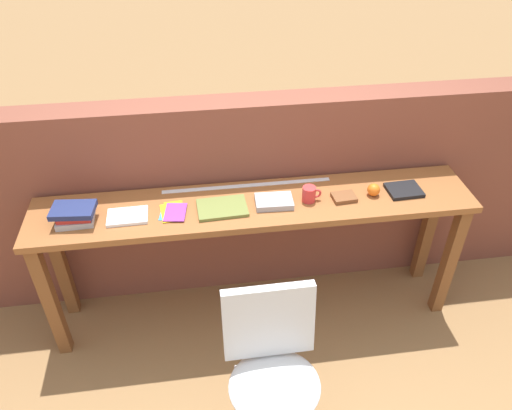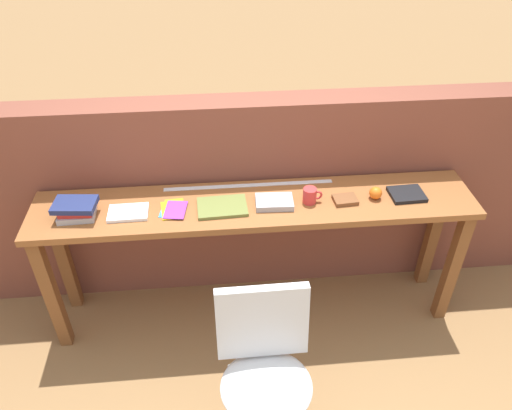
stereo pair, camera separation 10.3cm
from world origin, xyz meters
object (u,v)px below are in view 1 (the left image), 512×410
book_stack_leftmost (75,214)px  sports_ball_small (374,190)px  leather_journal_brown (344,197)px  pamphlet_pile_colourful (173,212)px  mug (309,194)px  magazine_cycling (128,216)px  book_repair_rightmost (404,190)px  book_open_centre (222,208)px  chair_white_moulded (272,364)px

book_stack_leftmost → sports_ball_small: 1.65m
book_stack_leftmost → sports_ball_small: bearing=0.5°
book_stack_leftmost → leather_journal_brown: (1.47, -0.00, -0.04)m
pamphlet_pile_colourful → mug: mug is taller
magazine_cycling → sports_ball_small: (1.38, 0.02, 0.03)m
book_stack_leftmost → magazine_cycling: book_stack_leftmost is taller
book_stack_leftmost → pamphlet_pile_colourful: book_stack_leftmost is taller
pamphlet_pile_colourful → leather_journal_brown: (0.96, -0.01, 0.01)m
book_repair_rightmost → book_open_centre: bearing=178.7°
pamphlet_pile_colourful → sports_ball_small: sports_ball_small is taller
mug → chair_white_moulded: bearing=-112.9°
book_repair_rightmost → sports_ball_small: bearing=179.7°
magazine_cycling → pamphlet_pile_colourful: size_ratio=1.10×
chair_white_moulded → leather_journal_brown: (0.53, 0.78, 0.37)m
chair_white_moulded → book_repair_rightmost: book_repair_rightmost is taller
chair_white_moulded → book_open_centre: bearing=101.5°
chair_white_moulded → book_repair_rightmost: bearing=41.7°
book_repair_rightmost → mug: bearing=178.5°
leather_journal_brown → sports_ball_small: sports_ball_small is taller
pamphlet_pile_colourful → mug: 0.76m
pamphlet_pile_colourful → book_repair_rightmost: 1.32m
chair_white_moulded → book_repair_rightmost: (0.90, 0.80, 0.36)m
chair_white_moulded → book_repair_rightmost: size_ratio=4.63×
pamphlet_pile_colourful → sports_ball_small: 1.14m
book_open_centre → chair_white_moulded: bearing=-81.1°
book_repair_rightmost → magazine_cycling: bearing=178.5°
book_stack_leftmost → chair_white_moulded: bearing=-39.6°
book_open_centre → leather_journal_brown: (0.69, -0.00, 0.00)m
magazine_cycling → mug: 1.00m
book_open_centre → book_stack_leftmost: bearing=177.4°
chair_white_moulded → mug: mug is taller
book_stack_leftmost → book_repair_rightmost: 1.84m
mug → sports_ball_small: bearing=0.3°
magazine_cycling → sports_ball_small: bearing=-0.2°
magazine_cycling → book_repair_rightmost: (1.57, 0.03, 0.00)m
book_stack_leftmost → mug: 1.27m
chair_white_moulded → magazine_cycling: bearing=131.0°
book_open_centre → book_repair_rightmost: bearing=-1.4°
mug → leather_journal_brown: size_ratio=0.85×
book_open_centre → leather_journal_brown: bearing=-2.6°
leather_journal_brown → book_open_centre: bearing=175.5°
sports_ball_small → chair_white_moulded: bearing=-131.8°
sports_ball_small → book_repair_rightmost: bearing=2.1°
pamphlet_pile_colourful → leather_journal_brown: 0.96m
mug → magazine_cycling: bearing=-179.0°
pamphlet_pile_colourful → book_repair_rightmost: bearing=0.6°
pamphlet_pile_colourful → book_repair_rightmost: size_ratio=1.02×
chair_white_moulded → sports_ball_small: size_ratio=12.33×
book_open_centre → mug: mug is taller
sports_ball_small → leather_journal_brown: bearing=-175.3°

